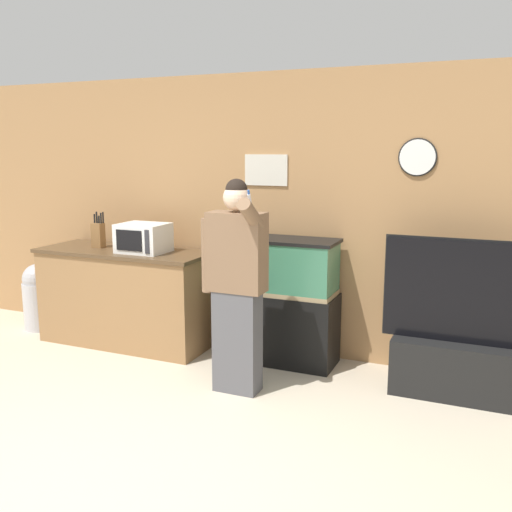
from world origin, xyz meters
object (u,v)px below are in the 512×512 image
Objects in this scene: microwave at (143,238)px; tv_on_stand at (457,351)px; aquarium_on_stand at (281,300)px; counter_island at (126,296)px; knife_block at (98,234)px; person_standing at (236,283)px; trash_bin at (39,296)px.

tv_on_stand is at bearing 0.06° from microwave.
aquarium_on_stand is 1.56m from tv_on_stand.
knife_block reaches higher than counter_island.
microwave reaches higher than aquarium_on_stand.
counter_island is 3.12m from tv_on_stand.
tv_on_stand is at bearing 19.78° from person_standing.
knife_block is at bearing -176.31° from aquarium_on_stand.
trash_bin is (-4.26, 0.04, -0.01)m from tv_on_stand.
aquarium_on_stand is at bearing 2.54° from trash_bin.
trash_bin is (-1.14, 0.00, -0.11)m from counter_island.
trash_bin is at bearing -177.46° from aquarium_on_stand.
knife_block is at bearing 160.92° from person_standing.
person_standing is at bearing -13.35° from trash_bin.
aquarium_on_stand is 0.81m from person_standing.
person_standing is (1.49, -0.62, 0.41)m from counter_island.
person_standing is at bearing -19.08° from knife_block.
microwave is 2.96m from tv_on_stand.
knife_block is 1.10m from trash_bin.
counter_island is at bearing -0.22° from trash_bin.
counter_island is at bearing 179.36° from tv_on_stand.
aquarium_on_stand is at bearing 174.04° from tv_on_stand.
counter_island is 1.14m from trash_bin.
counter_island is at bearing 157.44° from person_standing.
person_standing is (1.80, -0.62, -0.20)m from knife_block.
knife_block is 0.50× the size of trash_bin.
knife_block is (-0.31, 0.00, 0.61)m from counter_island.
tv_on_stand is at bearing -0.64° from counter_island.
knife_block reaches higher than aquarium_on_stand.
knife_block is 3.50m from tv_on_stand.
microwave is 1.57m from trash_bin.
aquarium_on_stand reaches higher than counter_island.
microwave is at bearing -173.04° from aquarium_on_stand.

